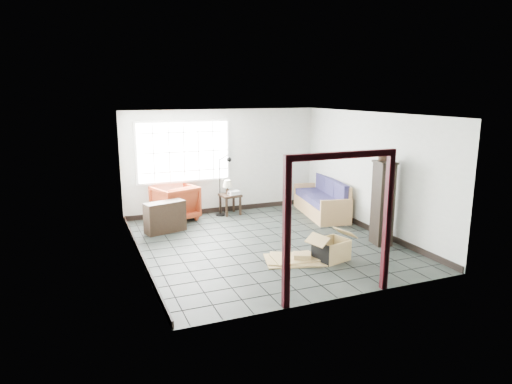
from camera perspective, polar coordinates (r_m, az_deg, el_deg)
name	(u,v)px	position (r m, az deg, el deg)	size (l,w,h in m)	color
ground	(265,243)	(9.35, 1.19, -6.41)	(5.50, 5.50, 0.00)	black
room_shell	(265,161)	(8.98, 1.16, 3.85)	(5.02, 5.52, 2.61)	silver
window_panel	(184,152)	(11.20, -9.03, 5.00)	(2.32, 0.08, 1.52)	silver
doorway_trim	(340,208)	(6.67, 10.47, -2.01)	(1.80, 0.08, 2.20)	#350C11
futon_sofa	(323,202)	(11.50, 8.43, -1.24)	(1.11, 2.15, 0.91)	#AA864C
armchair	(175,201)	(11.05, -10.11, -1.12)	(0.91, 0.85, 0.93)	#8E3514
side_table	(230,198)	(11.42, -3.25, -0.73)	(0.52, 0.52, 0.52)	black
table_lamp	(227,184)	(11.36, -3.60, 0.95)	(0.30, 0.30, 0.35)	black
projector	(234,193)	(11.34, -2.79, -0.09)	(0.29, 0.24, 0.09)	silver
floor_lamp	(224,183)	(11.27, -3.98, 1.11)	(0.44, 0.28, 1.52)	black
console_shelf	(165,217)	(10.17, -11.30, -3.08)	(0.93, 0.56, 0.68)	black
tall_shelf	(383,203)	(9.42, 15.56, -1.27)	(0.43, 0.52, 1.69)	black
pot	(383,158)	(9.31, 15.55, 4.17)	(0.18, 0.18, 0.12)	black
open_box	(331,250)	(8.52, 9.39, -7.13)	(1.02, 0.67, 0.53)	#A17E4E
cardboard_pile	(295,259)	(8.43, 4.96, -8.30)	(1.21, 1.02, 0.15)	#A17E4E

